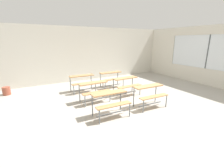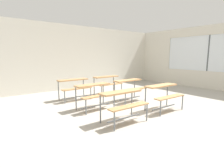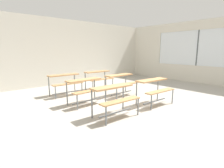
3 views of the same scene
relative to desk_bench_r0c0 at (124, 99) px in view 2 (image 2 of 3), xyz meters
name	(u,v)px [view 2 (image 2 of 3)]	position (x,y,z in m)	size (l,w,h in m)	color
ground	(145,111)	(1.08, 0.27, -0.59)	(10.00, 9.00, 0.05)	#ADA89E
wall_back	(74,57)	(1.08, 4.77, 0.94)	(10.00, 0.12, 3.00)	silver
wall_right	(223,59)	(6.08, 0.14, 0.88)	(0.12, 9.00, 3.00)	silver
desk_bench_r0c0	(124,99)	(0.00, 0.00, 0.00)	(1.12, 0.63, 0.74)	tan
desk_bench_r0c1	(164,91)	(1.54, -0.04, 0.00)	(1.12, 0.63, 0.74)	tan
desk_bench_r1c0	(95,91)	(0.02, 1.31, 0.00)	(1.12, 0.62, 0.74)	tan
desk_bench_r1c1	(130,85)	(1.52, 1.36, 0.00)	(1.11, 0.61, 0.74)	tan
desk_bench_r2c0	(74,84)	(0.04, 2.71, 0.00)	(1.11, 0.60, 0.74)	tan
desk_bench_r2c1	(108,81)	(1.54, 2.71, 0.00)	(1.11, 0.61, 0.74)	tan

